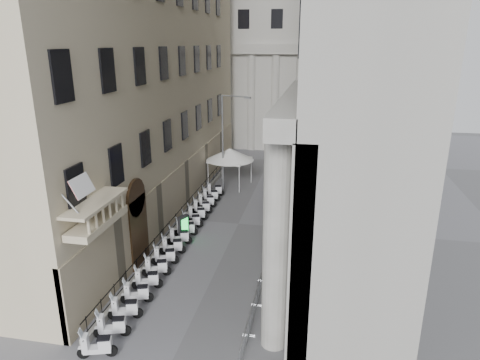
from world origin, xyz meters
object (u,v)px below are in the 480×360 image
object	(u,v)px
info_kiosk	(184,227)
pedestrian_a	(273,190)
security_tent	(228,154)
street_lamp	(226,134)
pedestrian_b	(284,178)
scooter_0	(99,357)

from	to	relation	value
info_kiosk	pedestrian_a	distance (m)	10.37
security_tent	street_lamp	size ratio (longest dim) A/B	0.51
security_tent	street_lamp	xyz separation A→B (m)	(0.21, -1.63, 2.24)
street_lamp	pedestrian_b	world-z (taller)	street_lamp
pedestrian_b	info_kiosk	bearing A→B (deg)	104.76
street_lamp	info_kiosk	bearing A→B (deg)	-77.33
info_kiosk	street_lamp	bearing A→B (deg)	111.62
info_kiosk	pedestrian_b	size ratio (longest dim) A/B	0.93
street_lamp	pedestrian_b	size ratio (longest dim) A/B	4.55
scooter_0	street_lamp	world-z (taller)	street_lamp
pedestrian_a	street_lamp	bearing A→B (deg)	-22.27
scooter_0	info_kiosk	distance (m)	12.20
pedestrian_a	pedestrian_b	world-z (taller)	pedestrian_a
security_tent	pedestrian_b	world-z (taller)	security_tent
security_tent	info_kiosk	xyz separation A→B (m)	(-0.41, -12.78, -2.19)
street_lamp	security_tent	bearing A→B (deg)	113.19
scooter_0	pedestrian_a	bearing A→B (deg)	-31.37
scooter_0	pedestrian_a	distance (m)	21.78
street_lamp	pedestrian_b	bearing A→B (deg)	30.51
scooter_0	pedestrian_a	xyz separation A→B (m)	(5.31, 21.10, 0.98)
scooter_0	street_lamp	xyz separation A→B (m)	(0.66, 23.33, 5.35)
pedestrian_a	pedestrian_b	size ratio (longest dim) A/B	1.00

